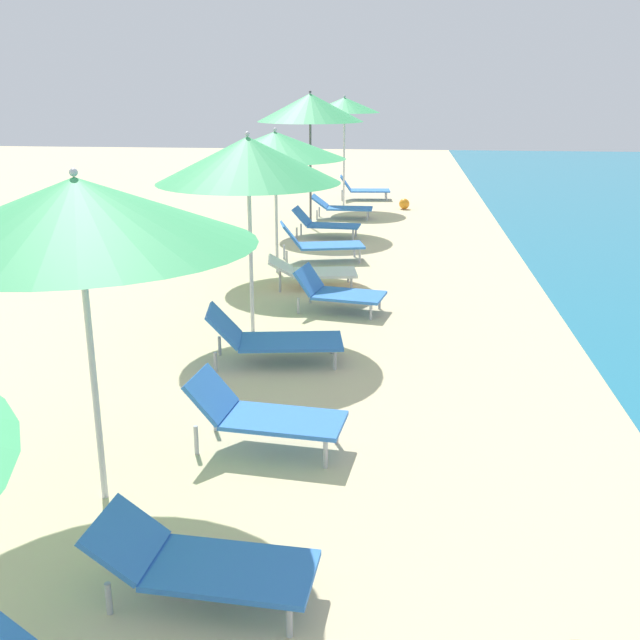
{
  "coord_description": "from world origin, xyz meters",
  "views": [
    {
      "loc": [
        2.17,
        2.38,
        3.11
      ],
      "look_at": [
        1.54,
        8.28,
        1.23
      ],
      "focal_mm": 41.96,
      "sensor_mm": 36.0,
      "label": 1
    }
  ],
  "objects_px": {
    "lounger_third_shoreside": "(262,414)",
    "lounger_sixth_inland": "(324,223)",
    "lounger_farthest_shoreside": "(363,188)",
    "lounger_sixth_shoreside": "(341,207)",
    "lounger_third_inland": "(200,562)",
    "umbrella_sixth": "(310,108)",
    "lounger_fourth_inland": "(271,337)",
    "lounger_fourth_shoreside": "(337,291)",
    "lounger_fifth_shoreside": "(319,243)",
    "umbrella_third": "(77,212)",
    "umbrella_fourth": "(248,160)",
    "umbrella_fifth": "(275,145)",
    "beach_ball": "(404,204)",
    "umbrella_farthest": "(345,105)",
    "lounger_fifth_inland": "(312,271)"
  },
  "relations": [
    {
      "from": "lounger_fifth_shoreside",
      "to": "lounger_fifth_inland",
      "type": "bearing_deg",
      "value": -101.24
    },
    {
      "from": "umbrella_third",
      "to": "lounger_sixth_inland",
      "type": "distance_m",
      "value": 10.69
    },
    {
      "from": "lounger_third_shoreside",
      "to": "lounger_sixth_inland",
      "type": "bearing_deg",
      "value": 98.99
    },
    {
      "from": "lounger_farthest_shoreside",
      "to": "lounger_fourth_shoreside",
      "type": "bearing_deg",
      "value": -93.61
    },
    {
      "from": "umbrella_sixth",
      "to": "lounger_farthest_shoreside",
      "type": "xyz_separation_m",
      "value": [
        0.94,
        4.43,
        -2.31
      ]
    },
    {
      "from": "umbrella_third",
      "to": "lounger_farthest_shoreside",
      "type": "xyz_separation_m",
      "value": [
        1.2,
        16.04,
        -1.95
      ]
    },
    {
      "from": "lounger_farthest_shoreside",
      "to": "lounger_third_shoreside",
      "type": "bearing_deg",
      "value": -95.05
    },
    {
      "from": "lounger_fourth_shoreside",
      "to": "beach_ball",
      "type": "relative_size",
      "value": 4.86
    },
    {
      "from": "lounger_fifth_inland",
      "to": "umbrella_sixth",
      "type": "distance_m",
      "value": 5.67
    },
    {
      "from": "umbrella_sixth",
      "to": "umbrella_farthest",
      "type": "xyz_separation_m",
      "value": [
        0.5,
        3.27,
        -0.04
      ]
    },
    {
      "from": "lounger_sixth_inland",
      "to": "beach_ball",
      "type": "xyz_separation_m",
      "value": [
        1.68,
        3.96,
        -0.17
      ]
    },
    {
      "from": "lounger_third_inland",
      "to": "umbrella_sixth",
      "type": "height_order",
      "value": "umbrella_sixth"
    },
    {
      "from": "lounger_fifth_shoreside",
      "to": "lounger_sixth_inland",
      "type": "relative_size",
      "value": 1.12
    },
    {
      "from": "umbrella_third",
      "to": "umbrella_farthest",
      "type": "height_order",
      "value": "umbrella_farthest"
    },
    {
      "from": "lounger_farthest_shoreside",
      "to": "umbrella_fourth",
      "type": "bearing_deg",
      "value": -98.59
    },
    {
      "from": "lounger_sixth_shoreside",
      "to": "umbrella_fifth",
      "type": "bearing_deg",
      "value": -96.41
    },
    {
      "from": "lounger_fourth_shoreside",
      "to": "lounger_sixth_shoreside",
      "type": "bearing_deg",
      "value": 105.07
    },
    {
      "from": "lounger_sixth_shoreside",
      "to": "umbrella_sixth",
      "type": "bearing_deg",
      "value": -114.41
    },
    {
      "from": "lounger_fourth_shoreside",
      "to": "beach_ball",
      "type": "height_order",
      "value": "lounger_fourth_shoreside"
    },
    {
      "from": "lounger_fifth_inland",
      "to": "lounger_sixth_shoreside",
      "type": "xyz_separation_m",
      "value": [
        -0.04,
        6.37,
        0.02
      ]
    },
    {
      "from": "lounger_fourth_shoreside",
      "to": "lounger_sixth_shoreside",
      "type": "distance_m",
      "value": 7.66
    },
    {
      "from": "lounger_third_shoreside",
      "to": "lounger_sixth_shoreside",
      "type": "xyz_separation_m",
      "value": [
        -0.26,
        11.91,
        -0.04
      ]
    },
    {
      "from": "umbrella_sixth",
      "to": "lounger_farthest_shoreside",
      "type": "distance_m",
      "value": 5.08
    },
    {
      "from": "umbrella_fourth",
      "to": "beach_ball",
      "type": "height_order",
      "value": "umbrella_fourth"
    },
    {
      "from": "lounger_third_shoreside",
      "to": "lounger_fourth_inland",
      "type": "distance_m",
      "value": 2.15
    },
    {
      "from": "umbrella_third",
      "to": "lounger_fourth_shoreside",
      "type": "height_order",
      "value": "umbrella_third"
    },
    {
      "from": "lounger_fourth_shoreside",
      "to": "umbrella_sixth",
      "type": "xyz_separation_m",
      "value": [
        -1.14,
        6.39,
        2.31
      ]
    },
    {
      "from": "umbrella_farthest",
      "to": "beach_ball",
      "type": "bearing_deg",
      "value": -14.68
    },
    {
      "from": "umbrella_sixth",
      "to": "lounger_sixth_inland",
      "type": "distance_m",
      "value": 2.59
    },
    {
      "from": "lounger_fifth_inland",
      "to": "lounger_sixth_inland",
      "type": "relative_size",
      "value": 1.04
    },
    {
      "from": "umbrella_fifth",
      "to": "umbrella_farthest",
      "type": "height_order",
      "value": "umbrella_farthest"
    },
    {
      "from": "lounger_fourth_inland",
      "to": "lounger_sixth_inland",
      "type": "distance_m",
      "value": 7.41
    },
    {
      "from": "umbrella_fourth",
      "to": "lounger_fifth_inland",
      "type": "height_order",
      "value": "umbrella_fourth"
    },
    {
      "from": "lounger_third_shoreside",
      "to": "umbrella_sixth",
      "type": "xyz_separation_m",
      "value": [
        -0.84,
        10.66,
        2.27
      ]
    },
    {
      "from": "lounger_sixth_shoreside",
      "to": "lounger_farthest_shoreside",
      "type": "distance_m",
      "value": 3.2
    },
    {
      "from": "umbrella_third",
      "to": "umbrella_farthest",
      "type": "relative_size",
      "value": 0.9
    },
    {
      "from": "umbrella_fifth",
      "to": "lounger_farthest_shoreside",
      "type": "height_order",
      "value": "umbrella_fifth"
    },
    {
      "from": "lounger_fifth_inland",
      "to": "lounger_farthest_shoreside",
      "type": "distance_m",
      "value": 9.56
    },
    {
      "from": "lounger_fourth_inland",
      "to": "lounger_fourth_shoreside",
      "type": "bearing_deg",
      "value": 66.09
    },
    {
      "from": "lounger_fifth_inland",
      "to": "lounger_sixth_shoreside",
      "type": "height_order",
      "value": "lounger_sixth_shoreside"
    },
    {
      "from": "lounger_fourth_inland",
      "to": "umbrella_farthest",
      "type": "bearing_deg",
      "value": 81.68
    },
    {
      "from": "lounger_sixth_shoreside",
      "to": "lounger_third_shoreside",
      "type": "bearing_deg",
      "value": -88.31
    },
    {
      "from": "lounger_farthest_shoreside",
      "to": "lounger_fifth_inland",
      "type": "bearing_deg",
      "value": -96.56
    },
    {
      "from": "lounger_third_inland",
      "to": "beach_ball",
      "type": "bearing_deg",
      "value": 89.31
    },
    {
      "from": "umbrella_fifth",
      "to": "lounger_fifth_shoreside",
      "type": "distance_m",
      "value": 2.12
    },
    {
      "from": "umbrella_farthest",
      "to": "lounger_farthest_shoreside",
      "type": "distance_m",
      "value": 2.59
    },
    {
      "from": "lounger_fourth_shoreside",
      "to": "umbrella_fifth",
      "type": "relative_size",
      "value": 0.54
    },
    {
      "from": "lounger_third_inland",
      "to": "lounger_fourth_shoreside",
      "type": "height_order",
      "value": "lounger_fourth_shoreside"
    },
    {
      "from": "lounger_fifth_inland",
      "to": "beach_ball",
      "type": "relative_size",
      "value": 5.45
    },
    {
      "from": "lounger_fifth_inland",
      "to": "lounger_sixth_shoreside",
      "type": "bearing_deg",
      "value": 81.48
    }
  ]
}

